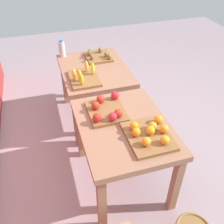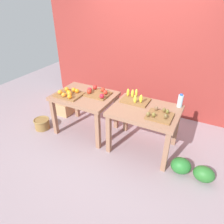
{
  "view_description": "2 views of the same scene",
  "coord_description": "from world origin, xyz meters",
  "px_view_note": "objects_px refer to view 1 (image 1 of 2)",
  "views": [
    {
      "loc": [
        -2.17,
        0.6,
        2.24
      ],
      "look_at": [
        -0.1,
        -0.03,
        0.55
      ],
      "focal_mm": 40.55,
      "sensor_mm": 36.0,
      "label": 1
    },
    {
      "loc": [
        1.34,
        -2.63,
        2.31
      ],
      "look_at": [
        -0.01,
        -0.01,
        0.56
      ],
      "focal_mm": 32.51,
      "sensor_mm": 36.0,
      "label": 2
    }
  ],
  "objects_px": {
    "display_table_right": "(94,76)",
    "water_bottle": "(62,49)",
    "apple_bin": "(106,110)",
    "banana_crate": "(84,77)",
    "watermelon_pile": "(99,77)",
    "display_table_left": "(123,134)",
    "orange_bin": "(149,134)",
    "kiwi_bin": "(98,56)"
  },
  "relations": [
    {
      "from": "display_table_right",
      "to": "water_bottle",
      "type": "xyz_separation_m",
      "value": [
        0.45,
        0.32,
        0.21
      ]
    },
    {
      "from": "apple_bin",
      "to": "banana_crate",
      "type": "bearing_deg",
      "value": 6.5
    },
    {
      "from": "display_table_right",
      "to": "apple_bin",
      "type": "relative_size",
      "value": 2.47
    },
    {
      "from": "apple_bin",
      "to": "watermelon_pile",
      "type": "relative_size",
      "value": 0.67
    },
    {
      "from": "display_table_left",
      "to": "orange_bin",
      "type": "relative_size",
      "value": 2.36
    },
    {
      "from": "orange_bin",
      "to": "banana_crate",
      "type": "distance_m",
      "value": 1.14
    },
    {
      "from": "orange_bin",
      "to": "watermelon_pile",
      "type": "xyz_separation_m",
      "value": [
        2.17,
        -0.12,
        -0.68
      ]
    },
    {
      "from": "kiwi_bin",
      "to": "water_bottle",
      "type": "relative_size",
      "value": 1.65
    },
    {
      "from": "watermelon_pile",
      "to": "water_bottle",
      "type": "bearing_deg",
      "value": 123.89
    },
    {
      "from": "kiwi_bin",
      "to": "banana_crate",
      "type": "bearing_deg",
      "value": 149.02
    },
    {
      "from": "water_bottle",
      "to": "orange_bin",
      "type": "bearing_deg",
      "value": -165.17
    },
    {
      "from": "display_table_left",
      "to": "apple_bin",
      "type": "distance_m",
      "value": 0.28
    },
    {
      "from": "display_table_right",
      "to": "banana_crate",
      "type": "distance_m",
      "value": 0.33
    },
    {
      "from": "display_table_left",
      "to": "water_bottle",
      "type": "height_order",
      "value": "water_bottle"
    },
    {
      "from": "apple_bin",
      "to": "banana_crate",
      "type": "height_order",
      "value": "banana_crate"
    },
    {
      "from": "apple_bin",
      "to": "water_bottle",
      "type": "relative_size",
      "value": 1.93
    },
    {
      "from": "display_table_right",
      "to": "orange_bin",
      "type": "distance_m",
      "value": 1.35
    },
    {
      "from": "banana_crate",
      "to": "kiwi_bin",
      "type": "xyz_separation_m",
      "value": [
        0.49,
        -0.3,
        -0.01
      ]
    },
    {
      "from": "display_table_left",
      "to": "kiwi_bin",
      "type": "height_order",
      "value": "kiwi_bin"
    },
    {
      "from": "orange_bin",
      "to": "watermelon_pile",
      "type": "bearing_deg",
      "value": -3.09
    },
    {
      "from": "display_table_right",
      "to": "apple_bin",
      "type": "xyz_separation_m",
      "value": [
        -0.91,
        0.1,
        0.15
      ]
    },
    {
      "from": "kiwi_bin",
      "to": "watermelon_pile",
      "type": "height_order",
      "value": "kiwi_bin"
    },
    {
      "from": "display_table_left",
      "to": "display_table_right",
      "type": "height_order",
      "value": "same"
    },
    {
      "from": "orange_bin",
      "to": "water_bottle",
      "type": "height_order",
      "value": "water_bottle"
    },
    {
      "from": "banana_crate",
      "to": "orange_bin",
      "type": "bearing_deg",
      "value": -163.22
    },
    {
      "from": "watermelon_pile",
      "to": "orange_bin",
      "type": "bearing_deg",
      "value": 176.91
    },
    {
      "from": "display_table_right",
      "to": "orange_bin",
      "type": "bearing_deg",
      "value": -173.52
    },
    {
      "from": "kiwi_bin",
      "to": "watermelon_pile",
      "type": "bearing_deg",
      "value": -14.4
    },
    {
      "from": "kiwi_bin",
      "to": "watermelon_pile",
      "type": "distance_m",
      "value": 0.9
    },
    {
      "from": "display_table_left",
      "to": "display_table_right",
      "type": "distance_m",
      "value": 1.12
    },
    {
      "from": "apple_bin",
      "to": "watermelon_pile",
      "type": "height_order",
      "value": "apple_bin"
    },
    {
      "from": "water_bottle",
      "to": "apple_bin",
      "type": "bearing_deg",
      "value": -170.87
    },
    {
      "from": "apple_bin",
      "to": "kiwi_bin",
      "type": "xyz_separation_m",
      "value": [
        1.16,
        -0.22,
        -0.01
      ]
    },
    {
      "from": "apple_bin",
      "to": "display_table_left",
      "type": "bearing_deg",
      "value": -154.26
    },
    {
      "from": "display_table_left",
      "to": "apple_bin",
      "type": "bearing_deg",
      "value": 25.74
    },
    {
      "from": "water_bottle",
      "to": "watermelon_pile",
      "type": "height_order",
      "value": "water_bottle"
    },
    {
      "from": "orange_bin",
      "to": "banana_crate",
      "type": "relative_size",
      "value": 1.0
    },
    {
      "from": "water_bottle",
      "to": "kiwi_bin",
      "type": "bearing_deg",
      "value": -113.8
    },
    {
      "from": "water_bottle",
      "to": "watermelon_pile",
      "type": "relative_size",
      "value": 0.35
    },
    {
      "from": "banana_crate",
      "to": "kiwi_bin",
      "type": "bearing_deg",
      "value": -30.98
    },
    {
      "from": "orange_bin",
      "to": "display_table_right",
      "type": "bearing_deg",
      "value": 6.48
    },
    {
      "from": "banana_crate",
      "to": "kiwi_bin",
      "type": "relative_size",
      "value": 1.22
    }
  ]
}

